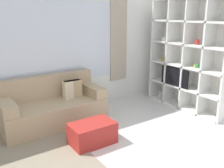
% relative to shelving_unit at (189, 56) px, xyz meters
% --- Properties ---
extents(wall_back, '(6.93, 0.11, 2.70)m').
position_rel_shelving_unit_xyz_m(wall_back, '(-2.69, 1.29, 0.21)').
color(wall_back, white).
rests_on(wall_back, ground_plane).
extents(wall_right, '(0.07, 4.00, 2.70)m').
position_rel_shelving_unit_xyz_m(wall_right, '(0.20, -0.15, 0.21)').
color(wall_right, white).
rests_on(wall_right, ground_plane).
extents(area_rug, '(2.05, 2.18, 0.01)m').
position_rel_shelving_unit_xyz_m(area_rug, '(-3.71, -0.15, -1.14)').
color(area_rug, gray).
rests_on(area_rug, ground_plane).
extents(shelving_unit, '(0.40, 1.90, 2.32)m').
position_rel_shelving_unit_xyz_m(shelving_unit, '(0.00, 0.00, 0.00)').
color(shelving_unit, silver).
rests_on(shelving_unit, ground_plane).
extents(couch_main, '(1.88, 0.84, 0.88)m').
position_rel_shelving_unit_xyz_m(couch_main, '(-2.73, 0.83, -0.82)').
color(couch_main, tan).
rests_on(couch_main, ground_plane).
extents(ottoman, '(0.70, 0.44, 0.35)m').
position_rel_shelving_unit_xyz_m(ottoman, '(-2.51, -0.24, -0.97)').
color(ottoman, '#A82823').
rests_on(ottoman, ground_plane).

